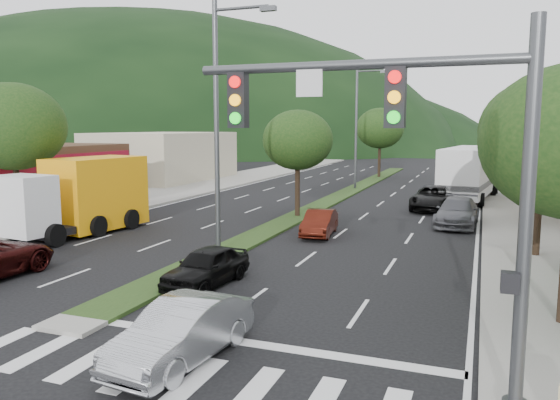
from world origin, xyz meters
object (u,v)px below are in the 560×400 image
at_px(tree_med_near, 298,140).
at_px(tree_l_a, 13,127).
at_px(tree_r_d, 518,127).
at_px(tree_r_b, 543,131).
at_px(tree_r_c, 528,135).
at_px(car_queue_b, 457,212).
at_px(tree_med_far, 380,128).
at_px(tree_r_e, 511,130).
at_px(streetlight_mid, 359,122).
at_px(box_truck, 83,198).
at_px(sedan_silver, 182,332).
at_px(streetlight_near, 221,117).
at_px(car_queue_c, 320,223).
at_px(traffic_signal, 431,159).
at_px(motorhome, 469,172).
at_px(car_queue_a, 206,266).
at_px(car_queue_d, 434,198).

xyz_separation_m(tree_med_near, tree_l_a, (-12.50, -8.00, 0.75)).
bearing_deg(tree_r_d, tree_r_b, -90.00).
xyz_separation_m(tree_r_c, car_queue_b, (-3.27, -1.50, -4.02)).
bearing_deg(tree_med_far, tree_med_near, -90.00).
bearing_deg(tree_r_e, streetlight_mid, -149.31).
bearing_deg(box_truck, tree_r_c, -146.77).
bearing_deg(sedan_silver, tree_r_d, 81.04).
height_order(tree_med_near, streetlight_mid, streetlight_mid).
height_order(streetlight_near, box_truck, streetlight_near).
xyz_separation_m(tree_r_b, car_queue_c, (-9.36, 1.50, -4.43)).
height_order(traffic_signal, tree_r_d, tree_r_d).
xyz_separation_m(tree_l_a, car_queue_c, (15.14, 3.50, -4.58)).
relative_size(traffic_signal, tree_r_e, 1.04).
relative_size(tree_med_near, car_queue_b, 1.21).
distance_m(streetlight_mid, sedan_silver, 34.76).
bearing_deg(traffic_signal, streetlight_near, 132.77).
xyz_separation_m(traffic_signal, motorhome, (-0.03, 30.83, -2.66)).
xyz_separation_m(tree_r_b, tree_l_a, (-24.50, -2.00, 0.15)).
relative_size(streetlight_mid, car_queue_a, 2.69).
distance_m(traffic_signal, tree_r_b, 13.87).
relative_size(streetlight_near, car_queue_b, 2.01).
height_order(tree_r_d, tree_l_a, tree_l_a).
bearing_deg(tree_r_e, tree_l_a, -129.24).
relative_size(tree_r_c, car_queue_b, 1.30).
xyz_separation_m(traffic_signal, tree_r_d, (2.97, 31.54, 0.54)).
height_order(traffic_signal, car_queue_c, traffic_signal).
bearing_deg(streetlight_near, traffic_signal, -47.23).
bearing_deg(car_queue_d, tree_l_a, -143.02).
distance_m(tree_med_near, box_truck, 11.90).
bearing_deg(streetlight_mid, tree_r_d, -14.27).
distance_m(tree_r_c, streetlight_mid, 17.57).
distance_m(tree_r_e, car_queue_c, 28.43).
relative_size(tree_r_c, tree_r_d, 0.90).
height_order(traffic_signal, car_queue_b, traffic_signal).
distance_m(sedan_silver, car_queue_d, 25.17).
bearing_deg(car_queue_d, tree_med_far, 111.18).
height_order(sedan_silver, car_queue_c, sedan_silver).
bearing_deg(tree_med_near, car_queue_a, -83.81).
bearing_deg(box_truck, streetlight_near, 174.12).
height_order(tree_r_c, sedan_silver, tree_r_c).
distance_m(tree_med_near, car_queue_a, 14.42).
distance_m(car_queue_a, car_queue_c, 9.40).
bearing_deg(traffic_signal, car_queue_a, 142.82).
bearing_deg(car_queue_b, streetlight_near, -126.14).
height_order(streetlight_mid, sedan_silver, streetlight_mid).
xyz_separation_m(tree_r_e, motorhome, (-3.00, -10.71, -2.91)).
height_order(car_queue_a, motorhome, motorhome).
bearing_deg(streetlight_near, tree_med_near, 91.18).
bearing_deg(car_queue_a, tree_r_d, 73.21).
bearing_deg(tree_r_b, motorhome, 99.83).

